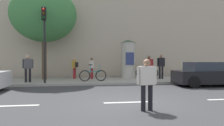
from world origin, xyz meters
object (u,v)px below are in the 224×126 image
at_px(pedestrian_near_pole, 75,66).
at_px(bicycle_upright, 93,75).
at_px(pedestrian_in_light_jacket, 149,65).
at_px(bicycle_leaning, 147,72).
at_px(pedestrian_in_red_top, 147,81).
at_px(pedestrian_with_backpack, 161,64).
at_px(poster_column, 128,59).
at_px(pedestrian_tallest, 92,66).
at_px(pedestrian_with_bag, 28,66).
at_px(street_tree, 44,15).
at_px(traffic_light, 44,33).
at_px(parked_car_blue, 211,74).

bearing_deg(pedestrian_near_pole, bicycle_upright, -58.14).
bearing_deg(pedestrian_in_light_jacket, bicycle_leaning, 76.73).
distance_m(bicycle_leaning, bicycle_upright, 5.00).
xyz_separation_m(pedestrian_in_red_top, pedestrian_with_backpack, (3.76, 8.26, 0.29)).
xyz_separation_m(poster_column, pedestrian_tallest, (-2.69, 0.23, -0.56)).
bearing_deg(pedestrian_with_backpack, pedestrian_with_bag, -173.15).
bearing_deg(poster_column, pedestrian_tallest, 175.19).
distance_m(street_tree, pedestrian_in_light_jacket, 8.30).
bearing_deg(pedestrian_in_red_top, poster_column, 80.81).
relative_size(pedestrian_with_backpack, pedestrian_with_bag, 1.06).
bearing_deg(pedestrian_near_pole, street_tree, -175.19).
bearing_deg(traffic_light, bicycle_leaning, 23.46).
bearing_deg(pedestrian_in_light_jacket, traffic_light, -168.59).
relative_size(traffic_light, pedestrian_with_bag, 2.66).
bearing_deg(pedestrian_in_light_jacket, street_tree, 170.49).
height_order(street_tree, pedestrian_with_bag, street_tree).
bearing_deg(bicycle_leaning, bicycle_upright, -151.59).
distance_m(poster_column, pedestrian_tallest, 2.75).
height_order(pedestrian_with_bag, parked_car_blue, pedestrian_with_bag).
xyz_separation_m(pedestrian_in_light_jacket, pedestrian_with_bag, (-7.98, -0.71, 0.00)).
relative_size(pedestrian_tallest, parked_car_blue, 0.35).
bearing_deg(traffic_light, pedestrian_with_bag, 148.31).
distance_m(poster_column, pedestrian_with_bag, 6.89).
distance_m(traffic_light, pedestrian_with_backpack, 8.34).
height_order(pedestrian_near_pole, bicycle_leaning, pedestrian_near_pole).
xyz_separation_m(street_tree, parked_car_blue, (10.21, -4.06, -4.08)).
distance_m(pedestrian_with_bag, bicycle_upright, 4.05).
distance_m(pedestrian_with_backpack, parked_car_blue, 3.71).
height_order(street_tree, bicycle_upright, street_tree).
bearing_deg(traffic_light, street_tree, 100.59).
height_order(pedestrian_with_bag, bicycle_leaning, pedestrian_with_bag).
relative_size(street_tree, pedestrian_with_backpack, 3.70).
relative_size(pedestrian_in_red_top, pedestrian_tallest, 1.00).
xyz_separation_m(street_tree, pedestrian_with_bag, (-0.61, -1.94, -3.62)).
bearing_deg(pedestrian_with_bag, traffic_light, -31.69).
height_order(pedestrian_in_red_top, bicycle_leaning, pedestrian_in_red_top).
xyz_separation_m(street_tree, pedestrian_in_light_jacket, (7.37, -1.23, -3.63)).
bearing_deg(bicycle_upright, bicycle_leaning, 28.41).
relative_size(traffic_light, pedestrian_in_red_top, 2.86).
xyz_separation_m(poster_column, bicycle_leaning, (1.71, 0.89, -1.07)).
bearing_deg(pedestrian_in_light_jacket, pedestrian_in_red_top, -109.00).
bearing_deg(pedestrian_in_red_top, bicycle_upright, 99.88).
relative_size(pedestrian_with_backpack, bicycle_leaning, 1.04).
height_order(poster_column, bicycle_leaning, poster_column).
relative_size(pedestrian_in_light_jacket, bicycle_leaning, 0.98).
bearing_deg(parked_car_blue, bicycle_upright, 161.98).
xyz_separation_m(pedestrian_in_red_top, bicycle_leaning, (3.13, 9.66, -0.37)).
height_order(pedestrian_in_light_jacket, pedestrian_with_backpack, pedestrian_with_backpack).
bearing_deg(pedestrian_tallest, bicycle_upright, -89.96).
distance_m(pedestrian_in_red_top, bicycle_leaning, 10.16).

